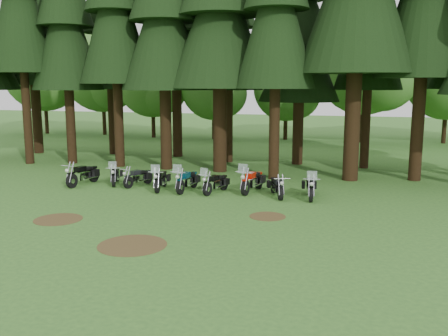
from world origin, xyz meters
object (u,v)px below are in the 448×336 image
Objects in this scene: motorcycle_0 at (83,175)px; motorcycle_6 at (252,181)px; motorcycle_4 at (187,181)px; motorcycle_8 at (310,188)px; motorcycle_7 at (277,187)px; motorcycle_2 at (138,178)px; motorcycle_1 at (115,176)px; motorcycle_5 at (216,184)px; motorcycle_3 at (161,180)px.

motorcycle_0 is 8.52m from motorcycle_6.
motorcycle_4 reaches higher than motorcycle_8.
motorcycle_4 is at bearing -158.06° from motorcycle_6.
motorcycle_7 is at bearing 4.36° from motorcycle_4.
motorcycle_7 is at bearing 173.38° from motorcycle_8.
motorcycle_2 is (2.77, 0.49, -0.08)m from motorcycle_0.
motorcycle_1 is 5.47m from motorcycle_5.
motorcycle_5 is at bearing 171.81° from motorcycle_8.
motorcycle_7 is at bearing -15.26° from motorcycle_6.
motorcycle_8 reaches higher than motorcycle_2.
motorcycle_3 is at bearing -160.59° from motorcycle_6.
motorcycle_3 is 0.93× the size of motorcycle_6.
motorcycle_0 is 1.17× the size of motorcycle_7.
motorcycle_4 is (1.31, 0.07, 0.02)m from motorcycle_3.
motorcycle_5 is 4.32m from motorcycle_8.
motorcycle_4 is 3.07m from motorcycle_6.
motorcycle_0 is 1.05× the size of motorcycle_8.
motorcycle_8 is (7.04, 0.12, 0.01)m from motorcycle_3.
motorcycle_0 is 1.58m from motorcycle_1.
motorcycle_1 is at bearing 176.41° from motorcycle_4.
motorcycle_0 is at bearing 169.69° from motorcycle_3.
motorcycle_8 reaches higher than motorcycle_1.
motorcycle_4 is at bearing -6.86° from motorcycle_3.
motorcycle_8 is (4.32, 0.08, 0.03)m from motorcycle_5.
motorcycle_6 is 1.06× the size of motorcycle_8.
motorcycle_0 is 11.23m from motorcycle_8.
motorcycle_1 is 1.31m from motorcycle_2.
motorcycle_3 reaches higher than motorcycle_2.
motorcycle_7 is at bearing -9.13° from motorcycle_3.
motorcycle_7 is at bearing 16.05° from motorcycle_5.
motorcycle_5 is (2.72, 0.04, -0.02)m from motorcycle_3.
motorcycle_6 is (7.03, 0.03, 0.06)m from motorcycle_1.
motorcycle_8 is (1.47, 0.07, 0.03)m from motorcycle_7.
motorcycle_6 is at bearing -20.60° from motorcycle_1.
motorcycle_4 is at bearing 171.29° from motorcycle_8.
motorcycle_0 is at bearing -178.86° from motorcycle_1.
motorcycle_3 is 2.72m from motorcycle_5.
motorcycle_6 is (3.01, 0.60, 0.02)m from motorcycle_4.
motorcycle_7 is 0.89× the size of motorcycle_8.
motorcycle_3 is 0.98× the size of motorcycle_8.
motorcycle_7 is at bearing 8.97° from motorcycle_0.
motorcycle_4 is 1.10× the size of motorcycle_5.
motorcycle_6 is at bearing 37.16° from motorcycle_5.
motorcycle_3 is at bearing 8.30° from motorcycle_0.
motorcycle_3 reaches higher than motorcycle_5.
motorcycle_6 reaches higher than motorcycle_0.
motorcycle_0 is at bearing -165.18° from motorcycle_6.
motorcycle_8 is at bearing 5.09° from motorcycle_4.
motorcycle_8 is (2.73, -0.54, -0.03)m from motorcycle_6.
motorcycle_6 is at bearing 19.46° from motorcycle_2.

